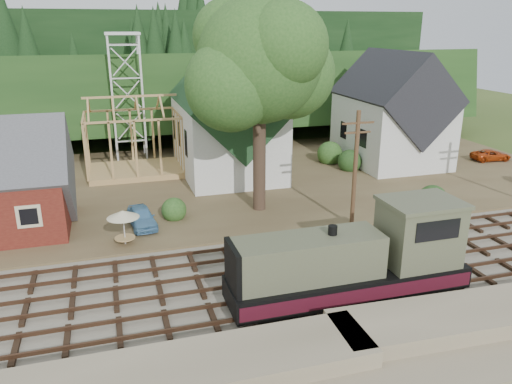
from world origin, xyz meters
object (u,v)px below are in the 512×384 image
object	(u,v)px
patio_set	(123,216)
car_blue	(142,217)
car_red	(491,155)
locomotive	(358,261)

from	to	relation	value
patio_set	car_blue	bearing A→B (deg)	64.61
car_blue	patio_set	xyz separation A→B (m)	(-1.22, -2.56, 1.19)
car_red	patio_set	bearing A→B (deg)	111.30
locomotive	car_red	bearing A→B (deg)	38.14
locomotive	car_red	xyz separation A→B (m)	(24.94, 19.58, -1.27)
locomotive	car_blue	xyz separation A→B (m)	(-9.51, 12.02, -1.15)
patio_set	car_red	bearing A→B (deg)	15.85
car_red	car_blue	bearing A→B (deg)	107.84
car_blue	patio_set	size ratio (longest dim) A/B	1.78
locomotive	patio_set	world-z (taller)	locomotive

